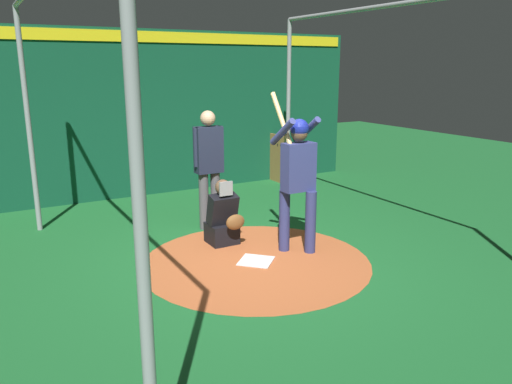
{
  "coord_description": "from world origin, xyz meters",
  "views": [
    {
      "loc": [
        5.4,
        -3.04,
        2.52
      ],
      "look_at": [
        0.0,
        0.0,
        0.95
      ],
      "focal_mm": 35.25,
      "sensor_mm": 36.0,
      "label": 1
    }
  ],
  "objects_px": {
    "umpire": "(209,163)",
    "baseball_0": "(281,244)",
    "bat_rack": "(275,159)",
    "home_plate": "(256,261)",
    "catcher": "(223,219)",
    "batter": "(298,172)"
  },
  "relations": [
    {
      "from": "bat_rack",
      "to": "baseball_0",
      "type": "xyz_separation_m",
      "value": [
        3.67,
        -2.14,
        -0.45
      ]
    },
    {
      "from": "baseball_0",
      "to": "bat_rack",
      "type": "bearing_deg",
      "value": 149.74
    },
    {
      "from": "home_plate",
      "to": "bat_rack",
      "type": "distance_m",
      "value": 4.86
    },
    {
      "from": "bat_rack",
      "to": "baseball_0",
      "type": "height_order",
      "value": "bat_rack"
    },
    {
      "from": "umpire",
      "to": "bat_rack",
      "type": "relative_size",
      "value": 1.75
    },
    {
      "from": "umpire",
      "to": "bat_rack",
      "type": "height_order",
      "value": "umpire"
    },
    {
      "from": "umpire",
      "to": "baseball_0",
      "type": "xyz_separation_m",
      "value": [
        1.29,
        0.52,
        -1.01
      ]
    },
    {
      "from": "umpire",
      "to": "bat_rack",
      "type": "distance_m",
      "value": 3.62
    },
    {
      "from": "home_plate",
      "to": "batter",
      "type": "relative_size",
      "value": 0.19
    },
    {
      "from": "batter",
      "to": "baseball_0",
      "type": "distance_m",
      "value": 1.12
    },
    {
      "from": "bat_rack",
      "to": "catcher",
      "type": "bearing_deg",
      "value": -41.58
    },
    {
      "from": "umpire",
      "to": "baseball_0",
      "type": "distance_m",
      "value": 1.72
    },
    {
      "from": "home_plate",
      "to": "batter",
      "type": "height_order",
      "value": "batter"
    },
    {
      "from": "batter",
      "to": "bat_rack",
      "type": "bearing_deg",
      "value": 152.43
    },
    {
      "from": "catcher",
      "to": "bat_rack",
      "type": "distance_m",
      "value": 4.22
    },
    {
      "from": "batter",
      "to": "catcher",
      "type": "height_order",
      "value": "batter"
    },
    {
      "from": "home_plate",
      "to": "catcher",
      "type": "xyz_separation_m",
      "value": [
        -0.84,
        -0.07,
        0.36
      ]
    },
    {
      "from": "home_plate",
      "to": "umpire",
      "type": "xyz_separation_m",
      "value": [
        -1.61,
        0.07,
        1.04
      ]
    },
    {
      "from": "home_plate",
      "to": "baseball_0",
      "type": "height_order",
      "value": "baseball_0"
    },
    {
      "from": "catcher",
      "to": "bat_rack",
      "type": "bearing_deg",
      "value": 138.42
    },
    {
      "from": "batter",
      "to": "catcher",
      "type": "bearing_deg",
      "value": -135.23
    },
    {
      "from": "catcher",
      "to": "umpire",
      "type": "bearing_deg",
      "value": 169.72
    }
  ]
}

